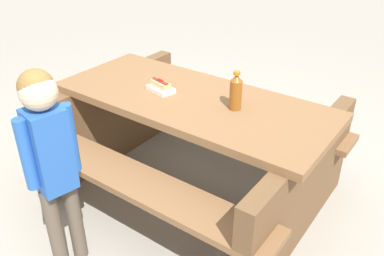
# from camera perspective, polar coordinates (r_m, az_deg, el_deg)

# --- Properties ---
(ground_plane) EXTENTS (30.00, 30.00, 0.00)m
(ground_plane) POSITION_cam_1_polar(r_m,az_deg,el_deg) (2.98, 0.00, -8.81)
(ground_plane) COLOR gray
(ground_plane) RESTS_ON ground
(picnic_table) EXTENTS (1.94, 1.58, 0.75)m
(picnic_table) POSITION_cam_1_polar(r_m,az_deg,el_deg) (2.73, 0.00, -1.47)
(picnic_table) COLOR brown
(picnic_table) RESTS_ON ground
(soda_bottle) EXTENTS (0.07, 0.07, 0.24)m
(soda_bottle) POSITION_cam_1_polar(r_m,az_deg,el_deg) (2.41, 6.15, 5.04)
(soda_bottle) COLOR brown
(soda_bottle) RESTS_ON picnic_table
(hotdog_tray) EXTENTS (0.19, 0.13, 0.08)m
(hotdog_tray) POSITION_cam_1_polar(r_m,az_deg,el_deg) (2.66, -4.41, 5.78)
(hotdog_tray) COLOR white
(hotdog_tray) RESTS_ON picnic_table
(child_in_coat) EXTENTS (0.19, 0.29, 1.18)m
(child_in_coat) POSITION_cam_1_polar(r_m,az_deg,el_deg) (2.14, -19.26, -3.02)
(child_in_coat) COLOR brown
(child_in_coat) RESTS_ON ground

